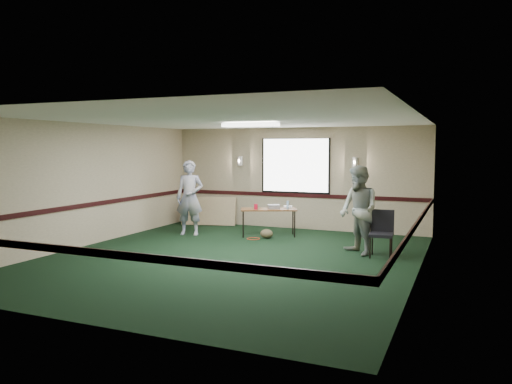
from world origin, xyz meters
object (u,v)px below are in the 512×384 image
at_px(folding_table, 269,211).
at_px(conference_chair, 382,229).
at_px(projector, 274,207).
at_px(person_left, 190,198).
at_px(person_right, 359,210).

bearing_deg(folding_table, conference_chair, -48.00).
relative_size(projector, conference_chair, 0.31).
relative_size(folding_table, person_left, 0.78).
distance_m(folding_table, projector, 0.17).
xyz_separation_m(conference_chair, person_right, (-0.46, -0.00, 0.36)).
distance_m(projector, person_right, 2.73).
height_order(projector, person_right, person_right).
relative_size(projector, person_left, 0.15).
relative_size(conference_chair, person_left, 0.50).
bearing_deg(conference_chair, person_right, 176.77).
height_order(folding_table, conference_chair, conference_chair).
height_order(conference_chair, person_right, person_right).
bearing_deg(person_right, conference_chair, 46.43).
xyz_separation_m(folding_table, conference_chair, (2.92, -1.26, -0.09)).
bearing_deg(conference_chair, folding_table, 153.29).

